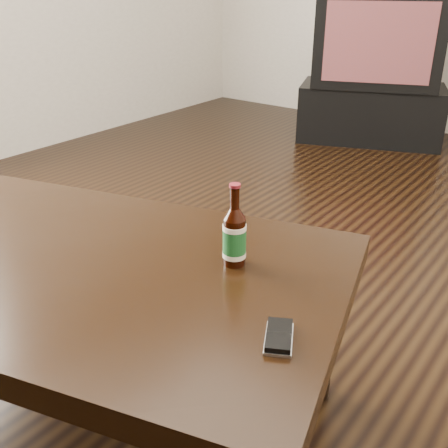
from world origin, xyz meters
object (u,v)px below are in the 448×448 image
Objects in this scene: tv at (379,39)px; coffee_table at (74,280)px; phone at (279,337)px; tv_stand at (370,113)px; beer_bottle at (234,237)px.

tv reaches higher than coffee_table.
phone reaches higher than coffee_table.
phone is (0.57, 0.03, 0.07)m from coffee_table.
tv is at bearing -90.00° from tv_stand.
coffee_table is 7.33× the size of beer_bottle.
phone is at bearing 3.25° from coffee_table.
coffee_table is at bearing 155.21° from phone.
tv_stand is 1.03× the size of tv.
tv_stand is 3.13m from phone.
tv is at bearing 98.94° from coffee_table.
tv reaches higher than beer_bottle.
beer_bottle is 1.81× the size of phone.
tv_stand is at bearing 90.00° from tv.
phone is at bearing -37.53° from beer_bottle.
beer_bottle is (0.80, -2.75, -0.14)m from tv.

